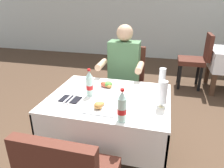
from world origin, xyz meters
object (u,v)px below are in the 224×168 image
at_px(plate_near_camera, 101,106).
at_px(napkin_cutlery_set, 70,99).
at_px(main_dining_table, 109,114).
at_px(cola_bottle_primary, 122,107).
at_px(cola_bottle_secondary, 89,84).
at_px(background_chair_left, 197,58).
at_px(chair_far_diner_seat, 126,81).
at_px(seated_diner_far, 123,72).
at_px(beer_glass_left, 162,94).
at_px(beer_glass_middle, 162,78).
at_px(plate_far_diner, 108,86).

relative_size(plate_near_camera, napkin_cutlery_set, 1.29).
height_order(main_dining_table, cola_bottle_primary, cola_bottle_primary).
bearing_deg(cola_bottle_secondary, background_chair_left, 62.18).
xyz_separation_m(chair_far_diner_seat, seated_diner_far, (-0.02, -0.11, 0.16)).
distance_m(beer_glass_left, napkin_cutlery_set, 0.77).
xyz_separation_m(plate_near_camera, cola_bottle_primary, (0.20, -0.14, 0.09)).
distance_m(main_dining_table, background_chair_left, 2.42).
relative_size(main_dining_table, cola_bottle_primary, 4.20).
xyz_separation_m(main_dining_table, beer_glass_middle, (0.44, 0.31, 0.27)).
bearing_deg(seated_diner_far, background_chair_left, 55.86).
xyz_separation_m(seated_diner_far, beer_glass_left, (0.47, -0.78, 0.13)).
distance_m(seated_diner_far, background_chair_left, 1.82).
distance_m(seated_diner_far, plate_near_camera, 0.92).
relative_size(chair_far_diner_seat, beer_glass_left, 4.33).
bearing_deg(beer_glass_middle, beer_glass_left, -87.94).
height_order(chair_far_diner_seat, seated_diner_far, seated_diner_far).
relative_size(chair_far_diner_seat, napkin_cutlery_set, 5.05).
distance_m(chair_far_diner_seat, background_chair_left, 1.72).
xyz_separation_m(beer_glass_left, beer_glass_middle, (-0.01, 0.39, -0.01)).
bearing_deg(napkin_cutlery_set, cola_bottle_secondary, 41.68).
bearing_deg(plate_near_camera, cola_bottle_primary, -34.43).
height_order(plate_far_diner, cola_bottle_secondary, cola_bottle_secondary).
height_order(chair_far_diner_seat, napkin_cutlery_set, chair_far_diner_seat).
relative_size(plate_far_diner, background_chair_left, 0.24).
relative_size(cola_bottle_primary, background_chair_left, 0.26).
xyz_separation_m(cola_bottle_primary, cola_bottle_secondary, (-0.36, 0.34, 0.00)).
bearing_deg(napkin_cutlery_set, cola_bottle_primary, -23.45).
xyz_separation_m(cola_bottle_primary, napkin_cutlery_set, (-0.50, 0.22, -0.10)).
bearing_deg(plate_near_camera, beer_glass_middle, 49.82).
bearing_deg(cola_bottle_primary, plate_far_diner, 114.98).
relative_size(plate_near_camera, beer_glass_middle, 1.25).
bearing_deg(beer_glass_left, chair_far_diner_seat, 116.98).
relative_size(napkin_cutlery_set, background_chair_left, 0.20).
distance_m(main_dining_table, seated_diner_far, 0.72).
bearing_deg(main_dining_table, background_chair_left, 65.60).
relative_size(main_dining_table, background_chair_left, 1.09).
relative_size(main_dining_table, chair_far_diner_seat, 1.09).
bearing_deg(main_dining_table, napkin_cutlery_set, -155.62).
bearing_deg(cola_bottle_secondary, beer_glass_middle, 28.39).
height_order(napkin_cutlery_set, background_chair_left, background_chair_left).
distance_m(cola_bottle_primary, napkin_cutlery_set, 0.55).
height_order(beer_glass_middle, background_chair_left, background_chair_left).
relative_size(plate_far_diner, beer_glass_left, 1.03).
distance_m(plate_far_diner, napkin_cutlery_set, 0.40).
relative_size(cola_bottle_secondary, napkin_cutlery_set, 1.30).
bearing_deg(beer_glass_left, main_dining_table, 169.89).
height_order(main_dining_table, plate_far_diner, plate_far_diner).
distance_m(seated_diner_far, beer_glass_middle, 0.61).
bearing_deg(beer_glass_middle, plate_near_camera, -130.18).
height_order(plate_near_camera, cola_bottle_secondary, cola_bottle_secondary).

